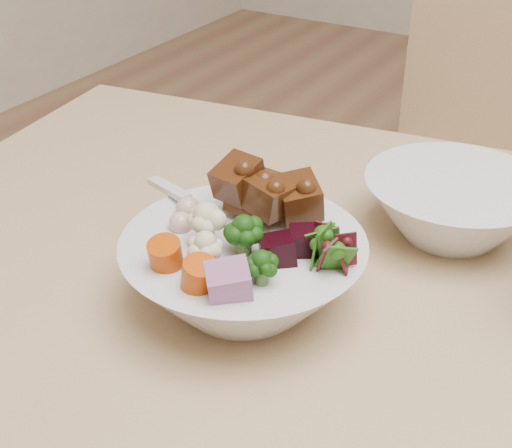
{
  "coord_description": "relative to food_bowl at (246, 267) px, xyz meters",
  "views": [
    {
      "loc": [
        -0.36,
        -0.45,
        1.05
      ],
      "look_at": [
        -0.61,
        -0.02,
        0.75
      ],
      "focal_mm": 50.0,
      "sensor_mm": 36.0,
      "label": 1
    }
  ],
  "objects": [
    {
      "name": "side_bowl",
      "position": [
        0.11,
        0.19,
        -0.01
      ],
      "size": [
        0.17,
        0.17,
        0.06
      ],
      "primitive_type": null,
      "color": "silver",
      "rests_on": "dining_table"
    },
    {
      "name": "food_bowl",
      "position": [
        0.0,
        0.0,
        0.0
      ],
      "size": [
        0.2,
        0.2,
        0.11
      ],
      "color": "silver",
      "rests_on": "dining_table"
    },
    {
      "name": "soup_spoon",
      "position": [
        -0.07,
        0.02,
        0.02
      ],
      "size": [
        0.09,
        0.06,
        0.02
      ],
      "rotation": [
        0.0,
        0.0,
        -0.43
      ],
      "color": "silver",
      "rests_on": "food_bowl"
    }
  ]
}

